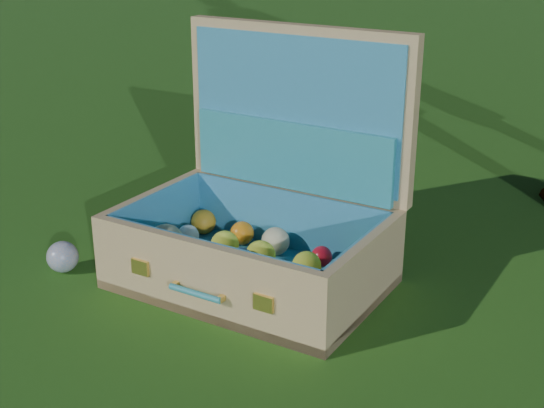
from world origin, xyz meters
The scene contains 3 objects.
ground centered at (0.00, 0.00, 0.00)m, with size 60.00×60.00×0.00m, color #215114.
stray_ball centered at (-0.46, -0.13, 0.04)m, with size 0.07×0.07×0.07m, color #4577B4.
suitcase centered at (-0.09, 0.14, 0.15)m, with size 0.59×0.46×0.53m.
Camera 1 is at (0.85, -1.03, 0.75)m, focal length 50.00 mm.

